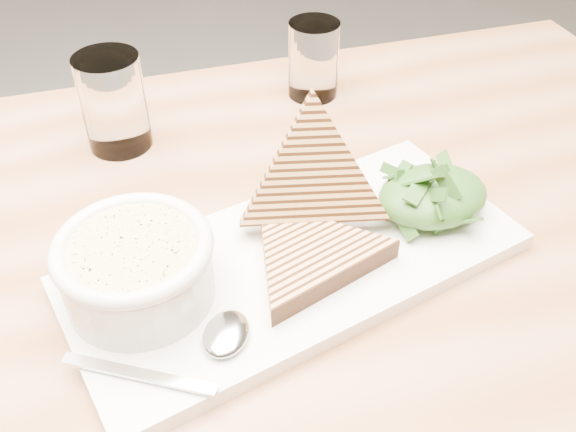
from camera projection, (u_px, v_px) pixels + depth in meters
name	position (u px, v px, depth m)	size (l,w,h in m)	color
table_top	(273.00, 264.00, 0.64)	(1.15, 0.77, 0.04)	#A4714F
table_leg_br	(464.00, 216.00, 1.27)	(0.06, 0.06, 0.71)	#A4714F
platter	(296.00, 262.00, 0.60)	(0.42, 0.19, 0.02)	white
soup_bowl	(138.00, 274.00, 0.54)	(0.13, 0.13, 0.05)	white
soup	(132.00, 249.00, 0.52)	(0.11, 0.11, 0.01)	#DAC785
bowl_rim	(132.00, 247.00, 0.52)	(0.13, 0.13, 0.01)	white
sandwich_flat	(310.00, 255.00, 0.58)	(0.17, 0.17, 0.02)	tan
sandwich_lean	(314.00, 178.00, 0.60)	(0.17, 0.17, 0.09)	tan
salad_base	(433.00, 196.00, 0.63)	(0.11, 0.09, 0.04)	#1E4A15
arugula_pile	(434.00, 191.00, 0.63)	(0.11, 0.10, 0.05)	#325520
spoon_bowl	(226.00, 334.00, 0.52)	(0.04, 0.05, 0.01)	silver
spoon_handle	(139.00, 374.00, 0.49)	(0.13, 0.01, 0.00)	silver
glass_near	(114.00, 103.00, 0.73)	(0.07, 0.07, 0.11)	white
glass_far	(313.00, 60.00, 0.82)	(0.06, 0.06, 0.10)	white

